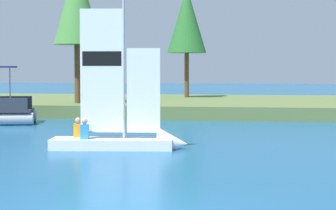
{
  "coord_description": "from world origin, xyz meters",
  "views": [
    {
      "loc": [
        2.63,
        -11.48,
        2.71
      ],
      "look_at": [
        -1.18,
        14.46,
        1.2
      ],
      "focal_mm": 69.57,
      "sensor_mm": 36.0,
      "label": 1
    }
  ],
  "objects": [
    {
      "name": "shore_bank",
      "position": [
        0.0,
        29.08,
        0.35
      ],
      "size": [
        80.0,
        15.14,
        0.71
      ],
      "primitive_type": "cube",
      "color": "#5B703D",
      "rests_on": "ground"
    },
    {
      "name": "shoreline_tree_midleft",
      "position": [
        -7.72,
        23.99,
        6.34
      ],
      "size": [
        2.65,
        2.65,
        8.07
      ],
      "color": "brown",
      "rests_on": "shore_bank"
    },
    {
      "name": "shoreline_tree_centre",
      "position": [
        -2.48,
        32.02,
        5.87
      ],
      "size": [
        2.62,
        2.62,
        7.4
      ],
      "color": "brown",
      "rests_on": "shore_bank"
    },
    {
      "name": "sailboat",
      "position": [
        -1.61,
        9.68,
        0.4
      ],
      "size": [
        4.65,
        1.71,
        5.38
      ],
      "rotation": [
        0.0,
        0.0,
        0.11
      ],
      "color": "white",
      "rests_on": "ground"
    }
  ]
}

